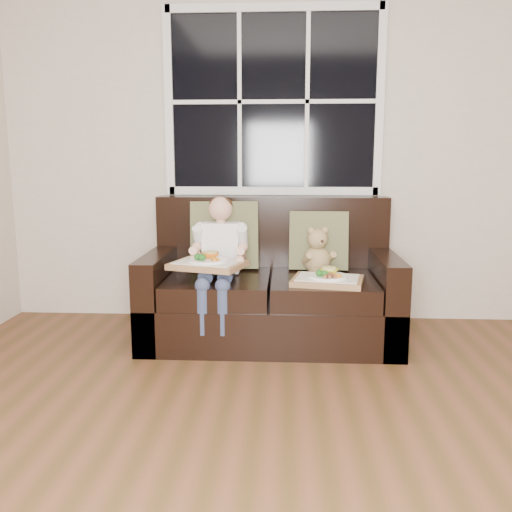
# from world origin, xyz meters

# --- Properties ---
(room_walls) EXTENTS (4.52, 5.02, 2.71)m
(room_walls) POSITION_xyz_m (0.00, 0.00, 1.59)
(room_walls) COLOR beige
(room_walls) RESTS_ON ground
(window_back) EXTENTS (1.62, 0.04, 1.37)m
(window_back) POSITION_xyz_m (-0.20, 2.48, 1.65)
(window_back) COLOR black
(window_back) RESTS_ON room_walls
(loveseat) EXTENTS (1.70, 0.92, 0.96)m
(loveseat) POSITION_xyz_m (-0.20, 2.02, 0.31)
(loveseat) COLOR black
(loveseat) RESTS_ON ground
(pillow_left) EXTENTS (0.50, 0.26, 0.49)m
(pillow_left) POSITION_xyz_m (-0.54, 2.17, 0.69)
(pillow_left) COLOR brown
(pillow_left) RESTS_ON loveseat
(pillow_right) EXTENTS (0.42, 0.20, 0.43)m
(pillow_right) POSITION_xyz_m (0.14, 2.17, 0.66)
(pillow_right) COLOR brown
(pillow_right) RESTS_ON loveseat
(child) EXTENTS (0.36, 0.59, 0.82)m
(child) POSITION_xyz_m (-0.54, 1.90, 0.63)
(child) COLOR white
(child) RESTS_ON loveseat
(teddy_bear) EXTENTS (0.23, 0.28, 0.34)m
(teddy_bear) POSITION_xyz_m (0.12, 2.05, 0.58)
(teddy_bear) COLOR #A48557
(teddy_bear) RESTS_ON loveseat
(tray_left) EXTENTS (0.52, 0.45, 0.10)m
(tray_left) POSITION_xyz_m (-0.59, 1.72, 0.58)
(tray_left) COLOR #9F6E48
(tray_left) RESTS_ON child
(tray_right) EXTENTS (0.49, 0.41, 0.10)m
(tray_right) POSITION_xyz_m (0.17, 1.72, 0.48)
(tray_right) COLOR #9F6E48
(tray_right) RESTS_ON loveseat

